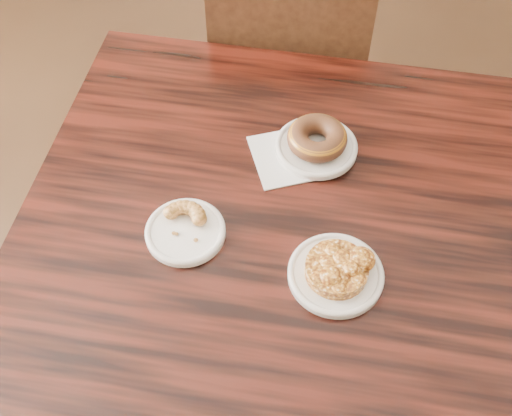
# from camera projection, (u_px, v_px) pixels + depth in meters

# --- Properties ---
(floor) EXTENTS (5.00, 5.00, 0.00)m
(floor) POSITION_uv_depth(u_px,v_px,m) (352.00, 338.00, 1.89)
(floor) COLOR black
(floor) RESTS_ON ground
(cafe_table) EXTENTS (1.07, 1.07, 0.75)m
(cafe_table) POSITION_uv_depth(u_px,v_px,m) (273.00, 314.00, 1.52)
(cafe_table) COLOR black
(cafe_table) RESTS_ON floor
(chair_far) EXTENTS (0.44, 0.44, 0.90)m
(chair_far) POSITION_uv_depth(u_px,v_px,m) (289.00, 78.00, 1.90)
(chair_far) COLOR black
(chair_far) RESTS_ON floor
(napkin) EXTENTS (0.19, 0.19, 0.00)m
(napkin) POSITION_uv_depth(u_px,v_px,m) (290.00, 156.00, 1.32)
(napkin) COLOR white
(napkin) RESTS_ON cafe_table
(plate_donut) EXTENTS (0.17, 0.17, 0.01)m
(plate_donut) POSITION_uv_depth(u_px,v_px,m) (316.00, 147.00, 1.32)
(plate_donut) COLOR silver
(plate_donut) RESTS_ON napkin
(plate_cruller) EXTENTS (0.15, 0.15, 0.01)m
(plate_cruller) POSITION_uv_depth(u_px,v_px,m) (185.00, 232.00, 1.20)
(plate_cruller) COLOR white
(plate_cruller) RESTS_ON cafe_table
(plate_fritter) EXTENTS (0.17, 0.17, 0.01)m
(plate_fritter) POSITION_uv_depth(u_px,v_px,m) (336.00, 275.00, 1.15)
(plate_fritter) COLOR silver
(plate_fritter) RESTS_ON cafe_table
(glazed_donut) EXTENTS (0.12, 0.12, 0.04)m
(glazed_donut) POSITION_uv_depth(u_px,v_px,m) (317.00, 138.00, 1.30)
(glazed_donut) COLOR #995F16
(glazed_donut) RESTS_ON plate_donut
(apple_fritter) EXTENTS (0.16, 0.16, 0.04)m
(apple_fritter) POSITION_uv_depth(u_px,v_px,m) (337.00, 267.00, 1.13)
(apple_fritter) COLOR #411A07
(apple_fritter) RESTS_ON plate_fritter
(cruller_fragment) EXTENTS (0.10, 0.10, 0.03)m
(cruller_fragment) POSITION_uv_depth(u_px,v_px,m) (184.00, 226.00, 1.18)
(cruller_fragment) COLOR brown
(cruller_fragment) RESTS_ON plate_cruller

